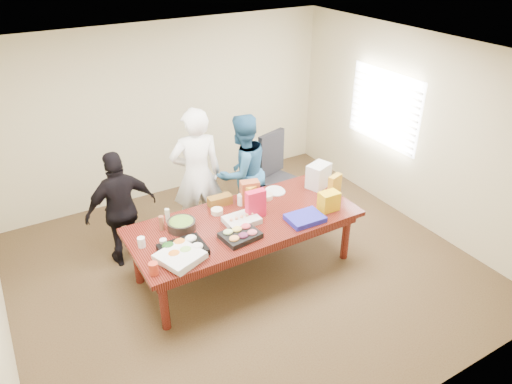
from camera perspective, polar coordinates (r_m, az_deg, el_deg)
floor at (r=6.24m, az=-1.28°, el=-9.23°), size 5.50×5.00×0.02m
ceiling at (r=5.01m, az=-1.63°, el=15.84°), size 5.50×5.00×0.02m
wall_back at (r=7.60m, az=-10.83°, el=9.40°), size 5.50×0.04×2.70m
wall_front at (r=3.89m, az=17.42°, el=-12.99°), size 5.50×0.04×2.70m
wall_right at (r=7.12m, az=18.40°, el=7.02°), size 0.04×5.00×2.70m
window_panel at (r=7.43m, az=15.04°, el=9.67°), size 0.03×1.40×1.10m
window_blinds at (r=7.40m, az=14.82°, el=9.62°), size 0.04×1.36×1.00m
conference_table at (r=6.01m, az=-1.32°, el=-6.36°), size 2.80×1.20×0.75m
office_chair at (r=7.04m, az=2.78°, el=1.55°), size 0.77×0.77×1.20m
person_center at (r=6.43m, az=-7.08°, el=1.99°), size 0.77×0.58×1.90m
person_right at (r=6.69m, az=-1.65°, el=2.37°), size 0.93×0.78×1.69m
person_left at (r=6.18m, az=-15.78°, el=-1.98°), size 0.94×0.44×1.56m
veggie_tray at (r=5.30m, az=-8.73°, el=-6.81°), size 0.49×0.39×0.07m
fruit_tray at (r=5.47m, az=-1.90°, el=-5.21°), size 0.46×0.38×0.06m
sheet_cake at (r=5.73m, az=-1.73°, el=-3.37°), size 0.41×0.31×0.07m
salad_bowl at (r=5.67m, az=-8.89°, el=-3.91°), size 0.38×0.38×0.11m
chip_bag_blue at (r=5.80m, az=5.88°, el=-3.13°), size 0.44×0.34×0.06m
chip_bag_red at (r=5.77m, az=-0.04°, el=-1.44°), size 0.25×0.11×0.35m
chip_bag_yellow at (r=6.30m, az=9.37°, el=0.74°), size 0.22×0.14×0.30m
chip_bag_orange at (r=6.04m, az=-0.42°, el=-0.37°), size 0.19×0.13×0.27m
mayo_jar at (r=6.07m, az=-1.82°, el=-0.94°), size 0.10×0.10×0.14m
mustard_bottle at (r=6.16m, az=-0.68°, el=-0.35°), size 0.06×0.06×0.15m
dressing_bottle at (r=5.67m, az=-11.22°, el=-3.66°), size 0.06×0.06×0.18m
ranch_bottle at (r=5.82m, az=-10.53°, el=-2.75°), size 0.07×0.07×0.17m
banana_bunch at (r=6.15m, az=0.01°, el=-0.86°), size 0.26×0.20×0.07m
bread_loaf at (r=6.09m, az=-4.34°, el=-1.02°), size 0.31×0.15×0.12m
kraft_bag at (r=6.07m, az=-0.75°, el=-0.01°), size 0.26×0.19×0.31m
red_cup at (r=5.04m, az=-12.14°, el=-8.92°), size 0.12×0.12×0.13m
clear_cup_a at (r=5.39m, az=-11.01°, el=-6.08°), size 0.10×0.10×0.11m
clear_cup_b at (r=5.46m, az=-13.54°, el=-5.86°), size 0.09×0.09×0.12m
pizza_box_lower at (r=5.20m, az=-9.00°, el=-7.77°), size 0.54×0.54×0.05m
pizza_box_upper at (r=5.15m, az=-9.10°, el=-7.51°), size 0.54×0.54×0.05m
plate_a at (r=6.41m, az=2.23°, el=0.19°), size 0.30×0.30×0.01m
plate_b at (r=6.38m, az=2.39°, el=0.04°), size 0.32×0.32×0.02m
dip_bowl_a at (r=6.22m, az=1.29°, el=-0.53°), size 0.18×0.18×0.06m
dip_bowl_b at (r=5.93m, az=-4.69°, el=-2.31°), size 0.15×0.15×0.06m
grocery_bag_white at (r=6.50m, az=7.47°, el=1.96°), size 0.36×0.31×0.33m
grocery_bag_yellow at (r=6.01m, az=8.70°, el=-1.09°), size 0.25×0.18×0.24m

